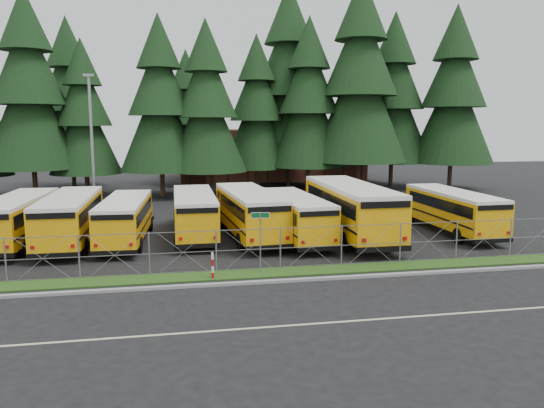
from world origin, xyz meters
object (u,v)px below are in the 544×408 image
(bus_3, at_px, (194,215))
(striped_bollard, at_px, (213,266))
(bus_4, at_px, (248,214))
(street_sign, at_px, (260,229))
(bus_5, at_px, (294,217))
(bus_east, at_px, (450,212))
(bus_2, at_px, (126,220))
(light_standard, at_px, (92,142))
(bus_0, at_px, (20,221))
(bus_1, at_px, (71,219))
(bus_6, at_px, (348,211))

(bus_3, distance_m, striped_bollard, 9.13)
(bus_4, distance_m, street_sign, 7.63)
(bus_3, height_order, striped_bollard, bus_3)
(bus_5, xyz_separation_m, bus_east, (10.01, 0.08, 0.01))
(bus_2, relative_size, light_standard, 0.97)
(bus_0, bearing_deg, light_standard, 71.05)
(bus_2, bearing_deg, bus_5, -2.92)
(bus_1, bearing_deg, bus_4, -1.25)
(bus_3, bearing_deg, bus_6, -11.70)
(bus_east, bearing_deg, bus_6, -179.38)
(bus_3, relative_size, bus_4, 0.94)
(bus_2, distance_m, light_standard, 9.59)
(bus_6, distance_m, light_standard, 18.64)
(bus_5, distance_m, bus_6, 3.33)
(bus_2, bearing_deg, bus_east, 0.45)
(bus_2, xyz_separation_m, bus_6, (12.94, -1.06, 0.34))
(bus_4, bearing_deg, light_standard, 135.77)
(bus_4, height_order, bus_6, bus_6)
(bus_5, height_order, light_standard, light_standard)
(bus_east, bearing_deg, bus_4, 175.58)
(bus_0, distance_m, bus_3, 9.74)
(street_sign, height_order, striped_bollard, street_sign)
(bus_6, height_order, striped_bollard, bus_6)
(bus_2, bearing_deg, bus_1, 179.22)
(street_sign, bearing_deg, bus_6, 45.73)
(bus_0, distance_m, bus_4, 12.92)
(bus_0, relative_size, bus_3, 1.01)
(bus_1, height_order, bus_5, bus_1)
(bus_0, height_order, bus_east, bus_0)
(bus_3, bearing_deg, bus_1, -174.76)
(bus_3, relative_size, bus_east, 1.02)
(bus_0, distance_m, bus_1, 2.85)
(light_standard, bearing_deg, bus_4, -39.72)
(light_standard, bearing_deg, street_sign, -59.39)
(bus_4, bearing_deg, bus_0, 172.72)
(bus_0, relative_size, light_standard, 1.03)
(bus_0, xyz_separation_m, bus_6, (18.78, -1.64, 0.26))
(bus_4, distance_m, light_standard, 13.45)
(bus_2, height_order, bus_6, bus_6)
(bus_2, relative_size, bus_east, 0.97)
(bus_east, distance_m, light_standard, 24.57)
(bus_3, bearing_deg, bus_0, -178.38)
(bus_4, bearing_deg, striped_bollard, -113.10)
(bus_1, xyz_separation_m, bus_6, (15.95, -1.28, 0.23))
(bus_1, height_order, bus_6, bus_6)
(bus_0, height_order, bus_5, bus_0)
(bus_2, distance_m, bus_4, 7.07)
(bus_5, distance_m, bus_east, 10.01)
(bus_0, height_order, bus_6, bus_6)
(bus_3, xyz_separation_m, bus_5, (5.72, -1.87, -0.03))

